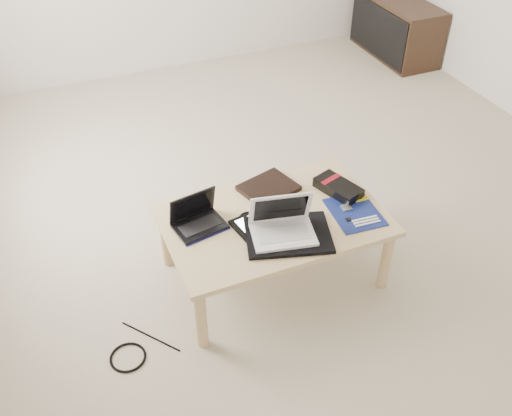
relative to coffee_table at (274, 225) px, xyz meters
name	(u,v)px	position (x,y,z in m)	size (l,w,h in m)	color
ground	(286,183)	(0.42, 0.72, -0.35)	(4.00, 4.00, 0.00)	#BCB198
coffee_table	(274,225)	(0.00, 0.00, 0.00)	(1.10, 0.70, 0.40)	tan
media_cabinet	(396,28)	(2.19, 2.17, -0.10)	(0.41, 0.90, 0.50)	#322114
book	(268,188)	(0.07, 0.22, 0.06)	(0.33, 0.30, 0.03)	black
netbook	(198,220)	(-0.37, 0.09, 0.09)	(0.27, 0.22, 0.18)	black
tablet	(262,224)	(-0.08, -0.03, 0.06)	(0.30, 0.25, 0.01)	black
remote	(285,203)	(0.09, 0.07, 0.06)	(0.13, 0.23, 0.02)	silver
neoprene_sleeve	(288,235)	(0.00, -0.15, 0.06)	(0.41, 0.30, 0.02)	black
white_laptop	(282,225)	(-0.02, -0.14, 0.11)	(0.34, 0.27, 0.21)	white
motherboard	(355,212)	(0.39, -0.12, 0.05)	(0.25, 0.31, 0.01)	#0C1251
gpu_box	(338,188)	(0.40, 0.06, 0.08)	(0.20, 0.28, 0.06)	black
cable_coil	(248,218)	(-0.12, 0.04, 0.05)	(0.09, 0.09, 0.01)	black
floor_cable_coil	(128,357)	(-0.85, -0.24, -0.35)	(0.17, 0.17, 0.01)	black
floor_cable_trail	(151,336)	(-0.72, -0.16, -0.35)	(0.01, 0.01, 0.35)	black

